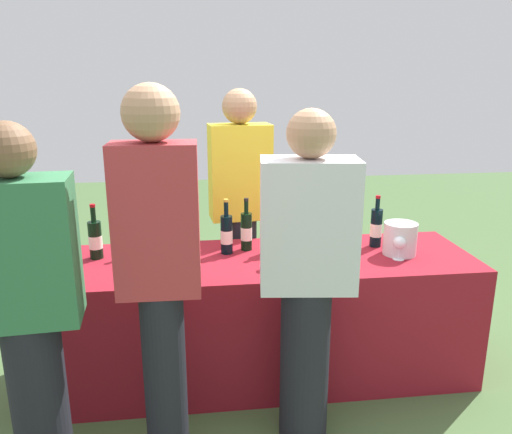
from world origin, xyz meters
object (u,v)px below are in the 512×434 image
at_px(wine_bottle_0, 95,239).
at_px(ice_bucket, 400,239).
at_px(wine_bottle_5, 276,233).
at_px(wine_glass_0, 273,252).
at_px(wine_bottle_4, 246,231).
at_px(server_pouring, 240,206).
at_px(guest_2, 307,274).
at_px(wine_glass_1, 353,248).
at_px(guest_1, 159,268).
at_px(wine_bottle_1, 143,236).
at_px(wine_bottle_6, 376,227).
at_px(wine_bottle_2, 168,234).
at_px(wine_glass_2, 400,243).
at_px(guest_0, 27,307).
at_px(wine_bottle_3, 227,234).

bearing_deg(wine_bottle_0, ice_bucket, -4.95).
distance_m(wine_bottle_5, wine_glass_0, 0.27).
xyz_separation_m(wine_bottle_4, server_pouring, (0.00, 0.40, 0.06)).
distance_m(server_pouring, guest_2, 1.16).
relative_size(wine_glass_1, guest_2, 0.08).
distance_m(wine_glass_0, guest_1, 0.80).
height_order(wine_bottle_4, server_pouring, server_pouring).
distance_m(wine_bottle_0, wine_bottle_1, 0.27).
xyz_separation_m(wine_bottle_0, guest_1, (0.41, -0.80, 0.12)).
relative_size(wine_bottle_1, server_pouring, 0.18).
xyz_separation_m(wine_bottle_0, wine_bottle_6, (1.68, 0.00, 0.01)).
height_order(wine_bottle_2, wine_glass_1, wine_bottle_2).
height_order(wine_bottle_0, wine_glass_2, wine_bottle_0).
bearing_deg(wine_bottle_1, wine_bottle_4, -1.19).
xyz_separation_m(wine_glass_2, ice_bucket, (0.04, 0.09, -0.00)).
height_order(wine_bottle_2, wine_bottle_6, wine_bottle_6).
xyz_separation_m(ice_bucket, guest_0, (-1.89, -0.73, 0.02)).
distance_m(wine_bottle_5, wine_glass_1, 0.48).
xyz_separation_m(wine_bottle_3, guest_2, (0.33, -0.70, 0.01)).
relative_size(wine_bottle_0, wine_glass_0, 2.51).
bearing_deg(wine_bottle_4, wine_bottle_6, -2.47).
xyz_separation_m(wine_bottle_1, wine_bottle_2, (0.14, 0.01, 0.00)).
bearing_deg(wine_bottle_0, wine_bottle_6, 0.15).
relative_size(wine_bottle_0, wine_glass_2, 2.32).
bearing_deg(wine_bottle_3, ice_bucket, -8.03).
bearing_deg(ice_bucket, wine_bottle_4, 167.84).
distance_m(wine_bottle_0, wine_glass_0, 1.03).
relative_size(wine_bottle_2, ice_bucket, 1.59).
distance_m(wine_bottle_0, wine_bottle_2, 0.42).
relative_size(wine_bottle_4, wine_glass_1, 2.40).
bearing_deg(wine_glass_2, wine_bottle_5, 161.50).
distance_m(guest_1, guest_2, 0.69).
bearing_deg(guest_0, wine_glass_2, 14.82).
bearing_deg(guest_2, guest_1, -165.15).
bearing_deg(ice_bucket, wine_glass_0, -171.13).
relative_size(guest_0, guest_2, 0.98).
distance_m(server_pouring, guest_0, 1.66).
xyz_separation_m(wine_bottle_2, wine_glass_0, (0.58, -0.34, -0.02)).
relative_size(ice_bucket, server_pouring, 0.12).
xyz_separation_m(wine_glass_2, server_pouring, (-0.85, 0.68, 0.08)).
bearing_deg(wine_bottle_6, wine_glass_2, -77.93).
xyz_separation_m(wine_bottle_6, ice_bucket, (0.09, -0.16, -0.03)).
height_order(wine_bottle_6, ice_bucket, wine_bottle_6).
distance_m(wine_glass_2, guest_0, 1.96).
height_order(wine_bottle_0, wine_bottle_1, wine_bottle_0).
distance_m(wine_bottle_0, wine_bottle_6, 1.68).
distance_m(wine_bottle_1, guest_1, 0.88).
bearing_deg(wine_bottle_1, ice_bucket, -7.76).
relative_size(wine_bottle_0, wine_bottle_6, 1.00).
xyz_separation_m(wine_bottle_4, wine_bottle_6, (0.80, -0.03, 0.00)).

